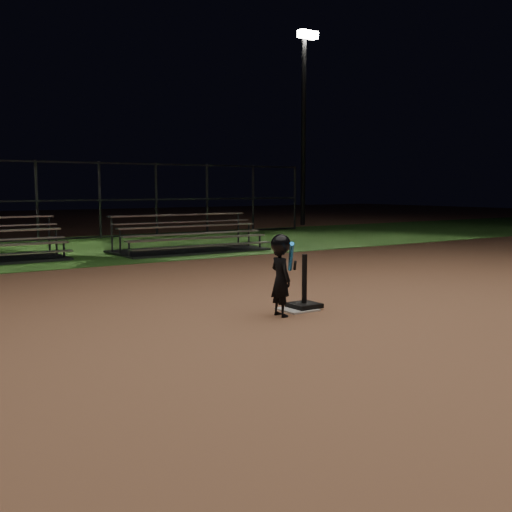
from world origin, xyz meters
The scene contains 8 objects.
ground centered at (0.00, 0.00, 0.00)m, with size 80.00×80.00×0.00m, color #A56C4A.
grass_strip centered at (0.00, 10.00, 0.01)m, with size 60.00×8.00×0.01m, color #29591C.
home_plate centered at (0.00, 0.00, 0.01)m, with size 0.45×0.45×0.02m, color beige.
batting_tee centered at (0.13, 0.01, 0.15)m, with size 0.38×0.38×0.73m.
child_batter centered at (-0.42, -0.18, 0.57)m, with size 0.42×0.58×1.07m.
bleacher_right centered at (2.43, 7.66, 0.20)m, with size 3.90×1.90×0.96m.
backstop_fence centered at (0.00, 13.00, 1.25)m, with size 20.08×0.08×2.50m.
light_pole_right centered at (12.00, 14.94, 4.95)m, with size 0.90×0.53×8.30m.
Camera 1 is at (-5.10, -6.52, 1.66)m, focal length 43.35 mm.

